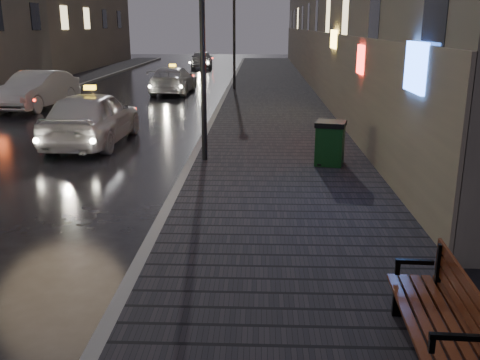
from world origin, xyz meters
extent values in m
plane|color=black|center=(0.00, 0.00, 0.00)|extent=(120.00, 120.00, 0.00)
cube|color=black|center=(3.90, 21.00, 0.07)|extent=(4.60, 58.00, 0.15)
cube|color=slate|center=(1.50, 21.00, 0.07)|extent=(0.20, 58.00, 0.15)
cube|color=black|center=(-8.70, 21.00, 0.07)|extent=(2.40, 58.00, 0.15)
cube|color=slate|center=(-7.40, 21.00, 0.07)|extent=(0.20, 58.00, 0.15)
cube|color=#6B6051|center=(-13.50, 39.00, 5.50)|extent=(6.00, 22.00, 11.00)
cylinder|color=black|center=(1.85, 6.00, 2.65)|extent=(0.14, 0.14, 5.00)
cylinder|color=black|center=(1.85, 22.00, 2.65)|extent=(0.14, 0.14, 5.00)
cube|color=black|center=(5.04, -3.24, 0.87)|extent=(0.44, 0.07, 0.05)
cube|color=black|center=(5.17, -1.67, 0.36)|extent=(0.53, 0.09, 0.42)
cube|color=black|center=(5.40, -1.68, 0.73)|extent=(0.07, 0.07, 0.74)
cube|color=black|center=(5.12, -1.67, 0.87)|extent=(0.44, 0.07, 0.05)
cube|color=#4B1D10|center=(5.13, -2.46, 0.60)|extent=(0.74, 1.92, 0.04)
cube|color=#4B1D10|center=(5.39, -2.47, 0.91)|extent=(0.13, 1.89, 0.42)
cube|color=black|center=(5.04, 5.65, 0.64)|extent=(0.81, 0.81, 0.97)
cube|color=black|center=(5.04, 5.65, 1.18)|extent=(0.87, 0.87, 0.12)
imported|color=silver|center=(-1.83, 8.46, 0.83)|extent=(2.08, 4.92, 1.66)
imported|color=#AAA8B1|center=(-6.47, 15.59, 0.80)|extent=(2.34, 5.03, 1.60)
imported|color=silver|center=(-1.38, 21.15, 0.70)|extent=(2.13, 4.88, 1.40)
imported|color=#97989F|center=(-1.64, 37.97, 0.74)|extent=(2.06, 4.45, 1.48)
camera|label=1|loc=(3.28, -7.50, 3.55)|focal=40.00mm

